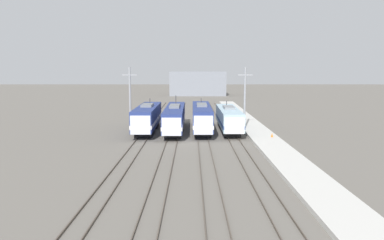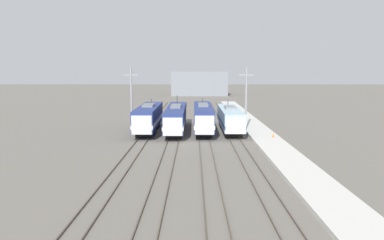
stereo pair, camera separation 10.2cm
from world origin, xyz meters
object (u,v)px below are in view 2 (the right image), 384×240
object	(u,v)px
catenary_tower_right	(246,98)
catenary_tower_left	(131,98)
locomotive_center_right	(203,117)
traffic_cone	(273,135)
locomotive_far_left	(148,118)
locomotive_far_right	(230,119)
locomotive_center_left	(176,118)

from	to	relation	value
catenary_tower_right	catenary_tower_left	bearing A→B (deg)	180.00
locomotive_center_right	traffic_cone	xyz separation A→B (m)	(9.50, -7.21, -1.53)
locomotive_far_left	locomotive_far_right	size ratio (longest dim) A/B	1.00
locomotive_center_left	catenary_tower_right	xyz separation A→B (m)	(10.95, 0.44, 3.07)
catenary_tower_left	locomotive_far_left	bearing A→B (deg)	-17.36
catenary_tower_left	catenary_tower_right	distance (m)	17.91
locomotive_far_right	catenary_tower_left	size ratio (longest dim) A/B	1.66
locomotive_far_right	catenary_tower_left	distance (m)	15.77
locomotive_far_left	locomotive_far_right	bearing A→B (deg)	2.25
catenary_tower_left	traffic_cone	xyz separation A→B (m)	(20.71, -7.48, -4.51)
locomotive_far_left	locomotive_far_right	distance (m)	12.73
catenary_tower_right	traffic_cone	distance (m)	9.17
locomotive_center_left	locomotive_far_left	bearing A→B (deg)	-174.39
locomotive_far_left	traffic_cone	bearing A→B (deg)	-20.22
locomotive_far_left	catenary_tower_right	world-z (taller)	catenary_tower_right
locomotive_center_right	catenary_tower_right	distance (m)	7.35
locomotive_far_left	locomotive_center_right	bearing A→B (deg)	3.98
locomotive_far_left	locomotive_center_right	distance (m)	8.50
locomotive_center_right	catenary_tower_right	size ratio (longest dim) A/B	1.79
locomotive_far_left	catenary_tower_left	xyz separation A→B (m)	(-2.73, 0.85, 2.99)
locomotive_center_right	catenary_tower_left	world-z (taller)	catenary_tower_left
locomotive_far_left	catenary_tower_left	distance (m)	4.13
traffic_cone	catenary_tower_left	bearing A→B (deg)	160.15
locomotive_center_right	catenary_tower_right	world-z (taller)	catenary_tower_right
locomotive_center_left	catenary_tower_left	xyz separation A→B (m)	(-6.97, 0.44, 3.07)
locomotive_center_right	catenary_tower_right	bearing A→B (deg)	2.23
locomotive_far_left	catenary_tower_right	xyz separation A→B (m)	(15.19, 0.85, 2.99)
locomotive_far_left	catenary_tower_right	distance (m)	15.50
locomotive_far_left	locomotive_center_left	size ratio (longest dim) A/B	0.85
locomotive_center_left	traffic_cone	size ratio (longest dim) A/B	33.11
locomotive_center_right	traffic_cone	distance (m)	12.03
catenary_tower_left	traffic_cone	size ratio (longest dim) A/B	17.05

